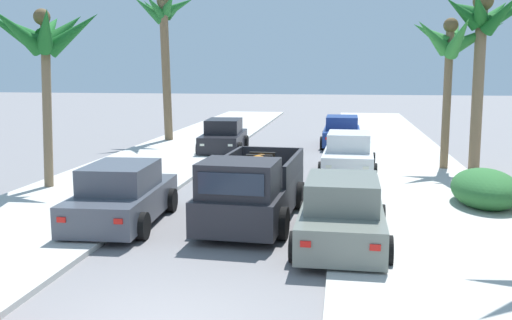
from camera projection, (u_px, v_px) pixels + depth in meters
sidewalk_left at (132, 173)px, 20.80m from camera, size 4.91×60.00×0.12m
sidewalk_right at (408, 181)px, 19.32m from camera, size 4.91×60.00×0.12m
curb_left at (159, 174)px, 20.65m from camera, size 0.16×60.00×0.10m
curb_right at (376, 181)px, 19.48m from camera, size 0.16×60.00×0.10m
pickup_truck at (252, 191)px, 14.32m from camera, size 2.41×5.30×1.80m
car_left_near at (122, 196)px, 14.16m from camera, size 2.18×4.32×1.54m
car_right_near at (348, 155)px, 20.97m from camera, size 2.11×4.30×1.54m
car_right_mid at (342, 214)px, 12.42m from camera, size 2.06×4.28×1.54m
car_left_far at (224, 137)px, 26.52m from camera, size 2.21×4.34×1.54m
car_right_far at (342, 132)px, 28.35m from camera, size 2.05×4.27×1.54m
palm_tree_right_fore at (40, 36)px, 17.61m from camera, size 4.07×3.63×5.81m
palm_tree_left_mid at (452, 44)px, 20.87m from camera, size 3.66×3.92×5.80m
palm_tree_right_mid at (164, 24)px, 29.05m from camera, size 3.24×3.12×7.68m
palm_tree_left_back at (485, 27)px, 20.66m from camera, size 3.68×3.78×6.67m
hedge_bush at (485, 189)px, 15.79m from camera, size 1.80×2.80×1.10m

